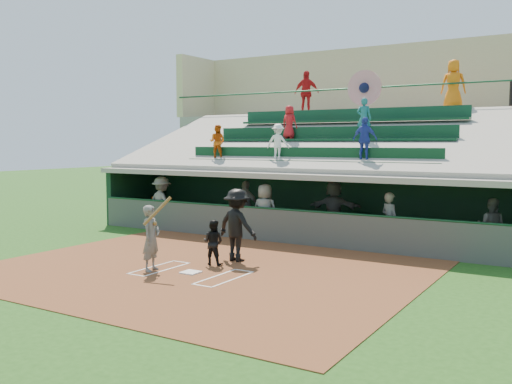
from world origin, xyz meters
The scene contains 21 objects.
ground centered at (0.00, 0.00, 0.00)m, with size 100.00×100.00×0.00m, color #1E4914.
dirt_slab centered at (0.00, 0.50, 0.01)m, with size 11.00×9.00×0.02m, color brown.
home_plate centered at (0.00, 0.00, 0.04)m, with size 0.43×0.43×0.03m, color white.
batters_box_chalk centered at (0.00, 0.00, 0.02)m, with size 2.65×1.85×0.01m.
dugout_floor centered at (0.00, 6.75, 0.02)m, with size 16.00×3.50×0.04m, color gray.
concourse_slab centered at (0.00, 13.50, 2.30)m, with size 20.00×3.00×4.60m, color gray.
grandstand centered at (0.00, 10.51, 2.26)m, with size 20.40×10.40×7.80m.
batter_at_plate centered at (-1.01, -0.31, 0.87)m, with size 0.89×0.76×1.95m.
catcher centered at (-0.09, 1.10, 0.63)m, with size 0.59×0.46×1.21m, color black.
home_umpire centered at (0.19, 1.85, 1.02)m, with size 1.30×0.74×2.01m, color black.
dugout_bench centered at (-0.25, 8.09, 0.29)m, with size 16.67×0.50×0.50m, color brown.
white_table centered at (-6.53, 6.26, 0.37)m, with size 0.74×0.56×0.65m, color white.
water_cooler centered at (-6.50, 6.19, 0.91)m, with size 0.44×0.44×0.44m, color #C4560B.
dugout_player_a centered at (-5.47, 5.27, 1.02)m, with size 1.27×0.73×1.97m, color #5A5C57.
dugout_player_b centered at (-2.30, 6.24, 0.98)m, with size 1.10×0.46×1.87m, color #5D605A.
dugout_player_c centered at (-0.94, 5.29, 0.97)m, with size 0.91×0.59×1.87m, color #60635D.
dugout_player_d centered at (0.85, 6.98, 1.02)m, with size 1.81×0.58×1.96m, color #50524E.
dugout_player_e centered at (3.28, 5.65, 0.91)m, with size 0.64×0.42×1.75m, color #5B5E58.
dugout_player_f centered at (6.05, 6.46, 0.86)m, with size 0.80×0.62×1.64m, color #5E615B.
concourse_staff_a centered at (-3.03, 12.61, 5.59)m, with size 1.16×0.48×1.98m, color red.
concourse_staff_b centered at (3.58, 12.26, 5.58)m, with size 0.96×0.62×1.96m, color orange.
Camera 1 is at (8.77, -11.22, 3.31)m, focal length 40.00 mm.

